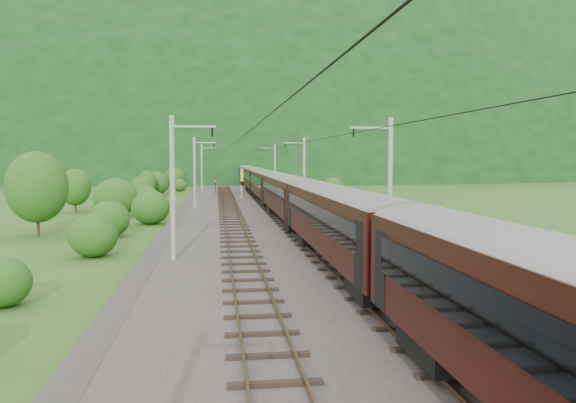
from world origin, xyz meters
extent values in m
plane|color=#31581B|center=(0.00, 0.00, 0.00)|extent=(600.00, 600.00, 0.00)
cube|color=#38332D|center=(0.00, 10.00, 0.15)|extent=(14.00, 220.00, 0.30)
cube|color=brown|center=(-3.12, 10.00, 0.49)|extent=(0.08, 220.00, 0.15)
cube|color=brown|center=(-1.68, 10.00, 0.49)|extent=(0.08, 220.00, 0.15)
cube|color=black|center=(-2.40, 10.00, 0.36)|extent=(2.40, 220.00, 0.12)
cube|color=brown|center=(1.68, 10.00, 0.49)|extent=(0.08, 220.00, 0.15)
cube|color=brown|center=(3.12, 10.00, 0.49)|extent=(0.08, 220.00, 0.15)
cube|color=black|center=(2.40, 10.00, 0.36)|extent=(2.40, 220.00, 0.12)
cylinder|color=gray|center=(-6.20, 0.00, 4.30)|extent=(0.28, 0.28, 8.00)
cube|color=gray|center=(-5.00, 0.00, 7.70)|extent=(2.40, 0.12, 0.12)
cylinder|color=black|center=(-4.00, 0.00, 7.40)|extent=(0.10, 0.10, 0.50)
cylinder|color=gray|center=(-6.20, 32.00, 4.30)|extent=(0.28, 0.28, 8.00)
cube|color=gray|center=(-5.00, 32.00, 7.70)|extent=(2.40, 0.12, 0.12)
cylinder|color=black|center=(-4.00, 32.00, 7.40)|extent=(0.10, 0.10, 0.50)
cylinder|color=gray|center=(-6.20, 64.00, 4.30)|extent=(0.28, 0.28, 8.00)
cube|color=gray|center=(-5.00, 64.00, 7.70)|extent=(2.40, 0.12, 0.12)
cylinder|color=black|center=(-4.00, 64.00, 7.40)|extent=(0.10, 0.10, 0.50)
cylinder|color=gray|center=(-6.20, 96.00, 4.30)|extent=(0.28, 0.28, 8.00)
cube|color=gray|center=(-5.00, 96.00, 7.70)|extent=(2.40, 0.12, 0.12)
cylinder|color=black|center=(-4.00, 96.00, 7.40)|extent=(0.10, 0.10, 0.50)
cylinder|color=gray|center=(-6.20, 128.00, 4.30)|extent=(0.28, 0.28, 8.00)
cube|color=gray|center=(-5.00, 128.00, 7.70)|extent=(2.40, 0.12, 0.12)
cylinder|color=black|center=(-4.00, 128.00, 7.40)|extent=(0.10, 0.10, 0.50)
cylinder|color=gray|center=(6.20, 0.00, 4.30)|extent=(0.28, 0.28, 8.00)
cube|color=gray|center=(5.00, 0.00, 7.70)|extent=(2.40, 0.12, 0.12)
cylinder|color=black|center=(4.00, 0.00, 7.40)|extent=(0.10, 0.10, 0.50)
cylinder|color=gray|center=(6.20, 32.00, 4.30)|extent=(0.28, 0.28, 8.00)
cube|color=gray|center=(5.00, 32.00, 7.70)|extent=(2.40, 0.12, 0.12)
cylinder|color=black|center=(4.00, 32.00, 7.40)|extent=(0.10, 0.10, 0.50)
cylinder|color=gray|center=(6.20, 64.00, 4.30)|extent=(0.28, 0.28, 8.00)
cube|color=gray|center=(5.00, 64.00, 7.70)|extent=(2.40, 0.12, 0.12)
cylinder|color=black|center=(4.00, 64.00, 7.40)|extent=(0.10, 0.10, 0.50)
cylinder|color=gray|center=(6.20, 96.00, 4.30)|extent=(0.28, 0.28, 8.00)
cube|color=gray|center=(5.00, 96.00, 7.70)|extent=(2.40, 0.12, 0.12)
cylinder|color=black|center=(4.00, 96.00, 7.40)|extent=(0.10, 0.10, 0.50)
cylinder|color=gray|center=(6.20, 128.00, 4.30)|extent=(0.28, 0.28, 8.00)
cube|color=gray|center=(5.00, 128.00, 7.70)|extent=(2.40, 0.12, 0.12)
cylinder|color=black|center=(4.00, 128.00, 7.40)|extent=(0.10, 0.10, 0.50)
cylinder|color=black|center=(-2.40, 10.00, 7.10)|extent=(0.03, 198.00, 0.03)
cylinder|color=black|center=(2.40, 10.00, 7.10)|extent=(0.03, 198.00, 0.03)
ellipsoid|color=black|center=(0.00, 260.00, 0.00)|extent=(504.00, 360.00, 244.00)
ellipsoid|color=black|center=(-120.00, 300.00, 0.00)|extent=(336.00, 280.00, 132.00)
cube|color=black|center=(1.04, -24.52, 3.13)|extent=(0.05, 17.95, 1.07)
cube|color=black|center=(2.40, -17.38, 0.99)|extent=(2.04, 2.97, 0.83)
cube|color=black|center=(2.40, -3.55, 2.80)|extent=(2.69, 20.40, 2.78)
cylinder|color=slate|center=(2.40, -3.55, 4.05)|extent=(2.69, 20.30, 2.69)
cube|color=black|center=(1.04, -3.55, 3.13)|extent=(0.05, 17.95, 1.07)
cube|color=black|center=(3.76, -3.55, 3.13)|extent=(0.05, 17.95, 1.07)
cube|color=black|center=(2.40, -10.69, 0.99)|extent=(2.04, 2.97, 0.83)
cube|color=black|center=(2.40, 3.59, 0.99)|extent=(2.04, 2.97, 0.83)
cube|color=black|center=(2.40, 17.42, 2.80)|extent=(2.69, 20.40, 2.78)
cylinder|color=slate|center=(2.40, 17.42, 4.05)|extent=(2.69, 20.30, 2.69)
cube|color=black|center=(1.04, 17.42, 3.13)|extent=(0.05, 17.95, 1.07)
cube|color=black|center=(3.76, 17.42, 3.13)|extent=(0.05, 17.95, 1.07)
cube|color=black|center=(2.40, 10.28, 0.99)|extent=(2.04, 2.97, 0.83)
cube|color=black|center=(2.40, 24.56, 0.99)|extent=(2.04, 2.97, 0.83)
cube|color=black|center=(2.40, 38.39, 2.80)|extent=(2.69, 20.40, 2.78)
cylinder|color=slate|center=(2.40, 38.39, 4.05)|extent=(2.69, 20.30, 2.69)
cube|color=black|center=(1.04, 38.39, 3.13)|extent=(0.05, 17.95, 1.07)
cube|color=black|center=(3.76, 38.39, 3.13)|extent=(0.05, 17.95, 1.07)
cube|color=black|center=(2.40, 31.25, 0.99)|extent=(2.04, 2.97, 0.83)
cube|color=black|center=(2.40, 45.53, 0.99)|extent=(2.04, 2.97, 0.83)
cube|color=black|center=(2.40, 59.36, 2.80)|extent=(2.69, 20.40, 2.78)
cylinder|color=slate|center=(2.40, 59.36, 4.05)|extent=(2.69, 20.30, 2.69)
cube|color=black|center=(1.04, 59.36, 3.13)|extent=(0.05, 17.95, 1.07)
cube|color=black|center=(3.76, 59.36, 3.13)|extent=(0.05, 17.95, 1.07)
cube|color=black|center=(2.40, 52.22, 0.99)|extent=(2.04, 2.97, 0.83)
cube|color=black|center=(2.40, 66.50, 0.99)|extent=(2.04, 2.97, 0.83)
cube|color=#141FA0|center=(2.40, 88.67, 2.80)|extent=(2.69, 16.69, 2.78)
cylinder|color=slate|center=(2.40, 88.67, 4.05)|extent=(2.69, 16.61, 2.69)
cube|color=black|center=(1.04, 88.67, 3.13)|extent=(0.05, 14.69, 1.07)
cube|color=black|center=(3.76, 88.67, 3.13)|extent=(0.05, 14.69, 1.07)
cube|color=black|center=(2.40, 82.83, 0.99)|extent=(2.04, 2.97, 0.83)
cube|color=black|center=(2.40, 94.51, 0.99)|extent=(2.04, 2.97, 0.83)
cube|color=gold|center=(2.40, 96.81, 2.61)|extent=(2.74, 0.50, 2.50)
cube|color=gold|center=(2.40, 80.52, 2.61)|extent=(2.74, 0.50, 2.50)
cube|color=black|center=(2.40, 91.67, 4.70)|extent=(0.08, 1.60, 0.83)
cylinder|color=red|center=(-0.24, 48.22, 1.16)|extent=(0.18, 0.18, 1.72)
cylinder|color=red|center=(-0.04, 53.30, 1.09)|extent=(0.17, 0.17, 1.57)
cylinder|color=black|center=(-3.92, 60.86, 1.23)|extent=(0.13, 0.13, 1.86)
sphere|color=red|center=(-3.92, 60.86, 2.20)|extent=(0.22, 0.22, 0.22)
ellipsoid|color=#254F15|center=(-12.31, -8.12, 1.00)|extent=(2.23, 2.23, 2.00)
ellipsoid|color=#254F15|center=(-11.18, 3.22, 1.31)|extent=(2.91, 2.91, 2.62)
ellipsoid|color=#254F15|center=(-11.83, 11.79, 1.39)|extent=(3.09, 3.09, 2.78)
ellipsoid|color=#254F15|center=(-9.70, 19.97, 1.54)|extent=(3.42, 3.42, 3.08)
ellipsoid|color=#254F15|center=(-13.94, 26.92, 1.98)|extent=(4.40, 4.40, 3.96)
ellipsoid|color=#254F15|center=(-11.88, 34.71, 1.39)|extent=(3.08, 3.08, 2.78)
ellipsoid|color=#254F15|center=(-12.55, 43.00, 1.11)|extent=(2.47, 2.47, 2.22)
ellipsoid|color=#254F15|center=(-14.75, 54.26, 1.68)|extent=(3.73, 3.73, 3.36)
ellipsoid|color=#254F15|center=(-13.52, 61.09, 1.90)|extent=(4.23, 4.23, 3.81)
ellipsoid|color=#254F15|center=(-10.30, 70.98, 1.14)|extent=(2.53, 2.53, 2.28)
ellipsoid|color=#254F15|center=(-14.45, 76.37, 1.63)|extent=(3.63, 3.63, 3.26)
ellipsoid|color=#254F15|center=(-12.24, 88.51, 2.07)|extent=(4.60, 4.60, 4.14)
ellipsoid|color=#254F15|center=(-10.09, 95.38, 1.09)|extent=(2.43, 2.43, 2.18)
cylinder|color=black|center=(-17.30, 13.03, 1.77)|extent=(0.24, 0.24, 3.53)
ellipsoid|color=#254F15|center=(-17.30, 13.03, 3.78)|extent=(4.54, 4.54, 5.45)
cylinder|color=black|center=(-19.11, 32.08, 1.32)|extent=(0.24, 0.24, 2.63)
ellipsoid|color=#254F15|center=(-19.11, 32.08, 2.82)|extent=(3.39, 3.39, 4.06)
cylinder|color=black|center=(-14.43, 57.46, 1.11)|extent=(0.24, 0.24, 2.22)
ellipsoid|color=#254F15|center=(-14.43, 57.46, 2.38)|extent=(2.86, 2.86, 3.43)
ellipsoid|color=#254F15|center=(12.62, 17.08, 0.78)|extent=(1.74, 1.74, 1.57)
ellipsoid|color=#254F15|center=(13.52, 51.07, 1.41)|extent=(3.13, 3.13, 2.82)
camera|label=1|loc=(-3.81, -31.47, 5.95)|focal=35.00mm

